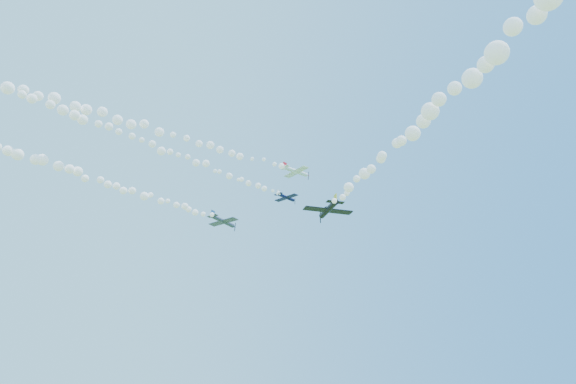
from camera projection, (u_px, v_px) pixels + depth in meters
name	position (u px, v px, depth m)	size (l,w,h in m)	color
plane_white	(296.00, 171.00, 109.67)	(7.53, 7.99, 2.55)	white
smoke_trail_white	(118.00, 119.00, 88.38)	(74.83, 16.82, 3.14)	white
plane_navy	(286.00, 197.00, 110.40)	(6.07, 6.43, 1.93)	#0E113D
smoke_trail_navy	(146.00, 143.00, 86.36)	(63.92, 27.38, 2.48)	white
plane_grey	(223.00, 221.00, 111.46)	(7.83, 8.33, 3.23)	#3D4459
smoke_trail_grey	(61.00, 167.00, 84.46)	(64.97, 32.98, 3.53)	white
plane_black	(328.00, 210.00, 81.26)	(8.61, 8.12, 2.50)	black
smoke_trail_black	(447.00, 95.00, 50.08)	(11.25, 64.99, 3.24)	white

